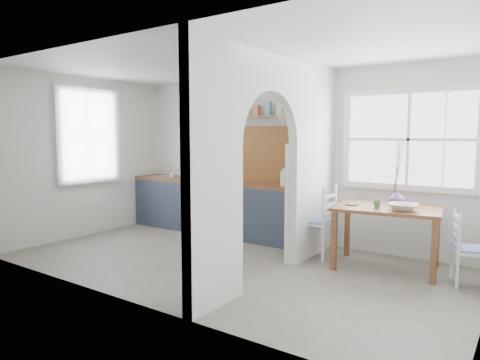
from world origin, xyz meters
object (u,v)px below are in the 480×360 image
Objects in this scene: chair_right at (472,249)px; vase at (397,198)px; dining_table at (386,238)px; chair_left at (315,220)px; kettle at (286,177)px.

chair_right is 1.03m from vase.
dining_table is 0.97m from chair_left.
dining_table is 1.74m from kettle.
chair_right is (0.95, -0.06, 0.02)m from dining_table.
dining_table is at bearing 68.48° from chair_right.
chair_left reaches higher than dining_table.
chair_right is 2.64m from kettle.
kettle is at bearing 161.24° from dining_table.
chair_right is (1.92, -0.08, -0.09)m from chair_left.
chair_right is at bearing 8.58° from kettle.
chair_right is at bearing -11.41° from dining_table.
chair_left reaches higher than chair_right.
kettle is (-1.59, 0.31, 0.64)m from dining_table.
chair_left is 1.92m from chair_right.
vase reaches higher than dining_table.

